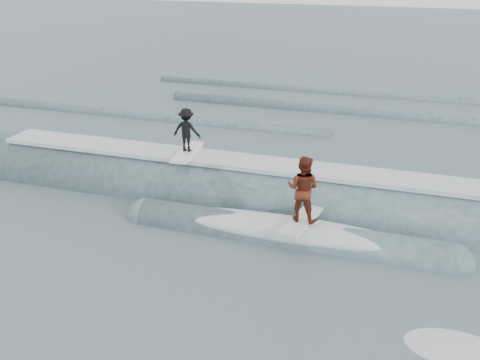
% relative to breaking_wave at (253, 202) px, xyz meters
% --- Properties ---
extents(ground, '(160.00, 160.00, 0.00)m').
position_rel_breaking_wave_xyz_m(ground, '(-0.21, -6.14, -0.03)').
color(ground, '#3C5157').
rests_on(ground, ground).
extents(breaking_wave, '(23.35, 4.09, 2.61)m').
position_rel_breaking_wave_xyz_m(breaking_wave, '(0.00, 0.00, 0.00)').
color(breaking_wave, '#335456').
rests_on(breaking_wave, ground).
extents(surfer_black, '(0.94, 2.04, 1.55)m').
position_rel_breaking_wave_xyz_m(surfer_black, '(-2.38, 0.25, 2.07)').
color(surfer_black, white).
rests_on(surfer_black, ground).
extents(surfer_red, '(1.00, 2.07, 1.98)m').
position_rel_breaking_wave_xyz_m(surfer_red, '(2.00, -1.95, 1.50)').
color(surfer_red, silver).
rests_on(surfer_red, ground).
extents(far_swells, '(34.61, 8.65, 0.80)m').
position_rel_breaking_wave_xyz_m(far_swells, '(-1.92, 11.51, -0.03)').
color(far_swells, '#335456').
rests_on(far_swells, ground).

